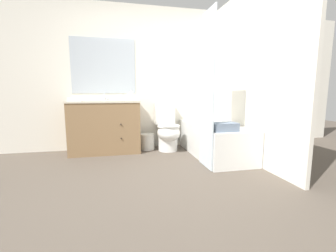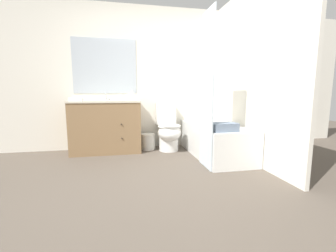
% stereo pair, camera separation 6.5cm
% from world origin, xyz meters
% --- Properties ---
extents(ground_plane, '(14.00, 14.00, 0.00)m').
position_xyz_m(ground_plane, '(0.00, 0.00, 0.00)').
color(ground_plane, brown).
extents(wall_back, '(8.00, 0.06, 2.50)m').
position_xyz_m(wall_back, '(-0.01, 1.81, 1.25)').
color(wall_back, white).
rests_on(wall_back, ground_plane).
extents(wall_right, '(0.05, 2.78, 2.50)m').
position_xyz_m(wall_right, '(1.34, 0.89, 1.25)').
color(wall_right, white).
rests_on(wall_right, ground_plane).
extents(vanity_cabinet, '(1.14, 0.55, 0.87)m').
position_xyz_m(vanity_cabinet, '(-0.75, 1.52, 0.44)').
color(vanity_cabinet, olive).
rests_on(vanity_cabinet, ground_plane).
extents(sink_faucet, '(0.14, 0.12, 0.12)m').
position_xyz_m(sink_faucet, '(-0.75, 1.70, 0.90)').
color(sink_faucet, silver).
rests_on(sink_faucet, vanity_cabinet).
extents(toilet, '(0.39, 0.64, 0.81)m').
position_xyz_m(toilet, '(0.30, 1.43, 0.35)').
color(toilet, white).
rests_on(toilet, ground_plane).
extents(bathtub, '(0.69, 1.59, 0.49)m').
position_xyz_m(bathtub, '(0.96, 0.99, 0.25)').
color(bathtub, white).
rests_on(bathtub, ground_plane).
extents(shower_curtain, '(0.01, 0.43, 2.02)m').
position_xyz_m(shower_curtain, '(0.61, 0.44, 1.01)').
color(shower_curtain, silver).
rests_on(shower_curtain, ground_plane).
extents(wastebasket, '(0.26, 0.26, 0.28)m').
position_xyz_m(wastebasket, '(-0.04, 1.57, 0.14)').
color(wastebasket, silver).
rests_on(wastebasket, ground_plane).
extents(tissue_box, '(0.15, 0.15, 0.11)m').
position_xyz_m(tissue_box, '(-0.36, 1.50, 0.91)').
color(tissue_box, silver).
rests_on(tissue_box, vanity_cabinet).
extents(soap_dispenser, '(0.07, 0.07, 0.18)m').
position_xyz_m(soap_dispenser, '(-0.30, 1.59, 0.95)').
color(soap_dispenser, silver).
rests_on(soap_dispenser, vanity_cabinet).
extents(hand_towel_folded, '(0.20, 0.13, 0.06)m').
position_xyz_m(hand_towel_folded, '(-1.18, 1.41, 0.90)').
color(hand_towel_folded, white).
rests_on(hand_towel_folded, vanity_cabinet).
extents(bath_towel_folded, '(0.33, 0.25, 0.11)m').
position_xyz_m(bath_towel_folded, '(0.83, 0.39, 0.55)').
color(bath_towel_folded, slate).
rests_on(bath_towel_folded, bathtub).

